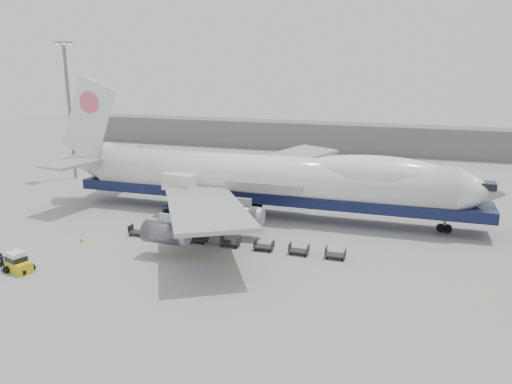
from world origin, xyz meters
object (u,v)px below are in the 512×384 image
(airliner, at_px, (268,178))
(ground_worker, at_px, (2,262))
(catering_truck, at_px, (182,192))
(baggage_tug, at_px, (18,263))

(airliner, height_order, ground_worker, airliner)
(catering_truck, relative_size, ground_worker, 3.17)
(airliner, bearing_deg, ground_worker, -127.40)
(ground_worker, bearing_deg, baggage_tug, -54.66)
(airliner, relative_size, baggage_tug, 19.99)
(airliner, distance_m, ground_worker, 35.59)
(airliner, bearing_deg, baggage_tug, -125.14)
(baggage_tug, xyz_separation_m, ground_worker, (-1.88, -0.24, 0.00))
(baggage_tug, distance_m, ground_worker, 1.89)
(catering_truck, bearing_deg, baggage_tug, -98.13)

